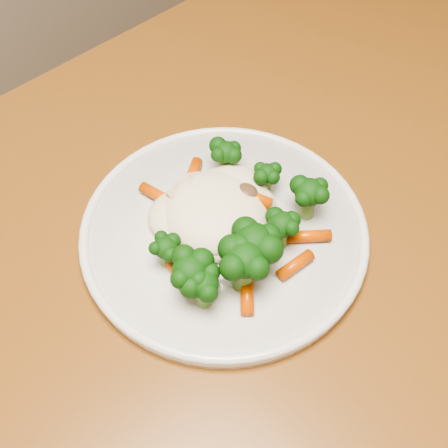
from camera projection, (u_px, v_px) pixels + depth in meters
name	position (u px, v px, depth m)	size (l,w,h in m)	color
dining_table	(282.00, 292.00, 0.64)	(1.25, 0.89, 0.75)	brown
plate	(224.00, 232.00, 0.56)	(0.28, 0.28, 0.01)	white
meal	(230.00, 226.00, 0.53)	(0.19, 0.19, 0.05)	#FAECC8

